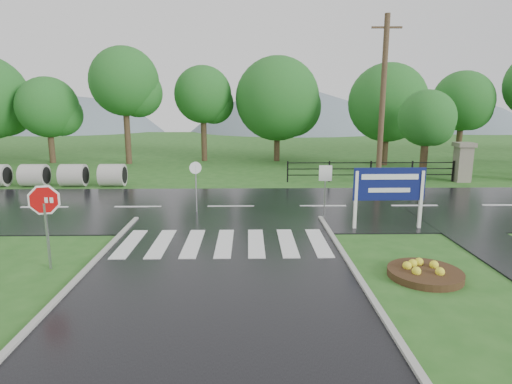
{
  "coord_description": "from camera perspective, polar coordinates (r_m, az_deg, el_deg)",
  "views": [
    {
      "loc": [
        0.76,
        -7.97,
        4.4
      ],
      "look_at": [
        1.02,
        6.0,
        1.5
      ],
      "focal_mm": 30.0,
      "sensor_mm": 36.0,
      "label": 1
    }
  ],
  "objects": [
    {
      "name": "utility_pole_east",
      "position": [
        24.58,
        16.52,
        11.65
      ],
      "size": [
        1.6,
        0.3,
        9.0
      ],
      "color": "#473523",
      "rests_on": "ground"
    },
    {
      "name": "flower_bed",
      "position": [
        12.02,
        21.62,
        -9.89
      ],
      "size": [
        1.89,
        1.89,
        0.38
      ],
      "color": "#332111",
      "rests_on": "ground"
    },
    {
      "name": "estate_billboard",
      "position": [
        15.69,
        17.33,
        0.62
      ],
      "size": [
        2.53,
        0.11,
        2.21
      ],
      "color": "silver",
      "rests_on": "ground"
    },
    {
      "name": "ground",
      "position": [
        9.14,
        -5.97,
        -17.12
      ],
      "size": [
        120.0,
        120.0,
        0.0
      ],
      "primitive_type": "plane",
      "color": "#285E1F",
      "rests_on": "ground"
    },
    {
      "name": "reg_sign_round",
      "position": [
        17.45,
        -8.03,
        1.53
      ],
      "size": [
        0.48,
        0.16,
        2.11
      ],
      "color": "#939399",
      "rests_on": "ground"
    },
    {
      "name": "fence_west",
      "position": [
        25.24,
        15.06,
        2.94
      ],
      "size": [
        9.58,
        0.08,
        1.2
      ],
      "color": "black",
      "rests_on": "ground"
    },
    {
      "name": "stop_sign",
      "position": [
        12.57,
        -26.35,
        -1.8
      ],
      "size": [
        1.06,
        0.3,
        2.46
      ],
      "color": "#939399",
      "rests_on": "ground"
    },
    {
      "name": "treeline",
      "position": [
        32.28,
        -0.62,
        3.89
      ],
      "size": [
        83.2,
        5.2,
        10.0
      ],
      "color": "#1D5E21",
      "rests_on": "ground"
    },
    {
      "name": "hills",
      "position": [
        75.7,
        1.06,
        -3.55
      ],
      "size": [
        102.0,
        48.0,
        48.0
      ],
      "color": "slate",
      "rests_on": "ground"
    },
    {
      "name": "pillar_west",
      "position": [
        27.11,
        25.85,
        3.72
      ],
      "size": [
        1.0,
        1.0,
        2.24
      ],
      "color": "gray",
      "rests_on": "ground"
    },
    {
      "name": "reg_sign_small",
      "position": [
        16.14,
        9.21,
        1.32
      ],
      "size": [
        0.48,
        0.08,
        2.16
      ],
      "color": "#939399",
      "rests_on": "ground"
    },
    {
      "name": "entrance_tree_left",
      "position": [
        27.61,
        21.82,
        9.08
      ],
      "size": [
        3.33,
        3.33,
        5.22
      ],
      "color": "#3D2B1C",
      "rests_on": "ground"
    },
    {
      "name": "crosswalk",
      "position": [
        13.7,
        -4.21,
        -6.78
      ],
      "size": [
        6.5,
        2.8,
        0.02
      ],
      "color": "silver",
      "rests_on": "ground"
    },
    {
      "name": "main_road",
      "position": [
        18.52,
        -3.38,
        -2.04
      ],
      "size": [
        90.0,
        8.0,
        0.04
      ],
      "primitive_type": "cube",
      "color": "black",
      "rests_on": "ground"
    },
    {
      "name": "walkway",
      "position": [
        14.92,
        30.51,
        -7.11
      ],
      "size": [
        2.2,
        11.0,
        0.04
      ],
      "primitive_type": "cube",
      "color": "black",
      "rests_on": "ground"
    }
  ]
}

